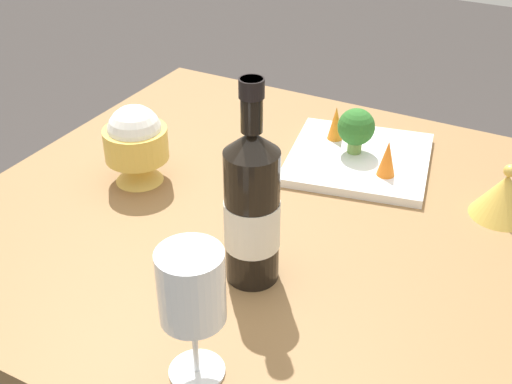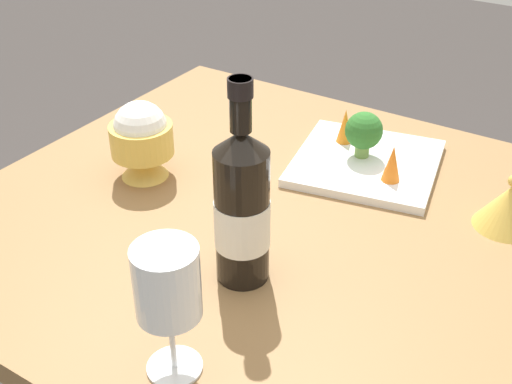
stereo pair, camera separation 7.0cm
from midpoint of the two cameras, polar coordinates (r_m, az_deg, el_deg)
name	(u,v)px [view 2 (the right image)]	position (r m, az deg, el deg)	size (l,w,h in m)	color
dining_table	(256,248)	(1.14, 1.77, -4.89)	(0.91, 0.91, 0.74)	olive
wine_bottle	(242,207)	(0.88, 1.06, -1.35)	(0.08, 0.08, 0.30)	black
wine_glass	(167,286)	(0.74, -4.96, -8.16)	(0.08, 0.08, 0.18)	white
rice_bowl	(142,139)	(1.15, -8.15, 4.56)	(0.11, 0.11, 0.14)	gold
rice_bowl_lid	(509,206)	(1.11, 22.71, -1.13)	(0.10, 0.10, 0.09)	gold
serving_plate	(366,163)	(1.22, 11.12, 2.45)	(0.29, 0.29, 0.02)	white
broccoli_floret	(364,132)	(1.21, 10.97, 5.12)	(0.07, 0.07, 0.09)	#729E4C
carrot_garnish_left	(345,126)	(1.26, 9.31, 5.64)	(0.03, 0.03, 0.07)	orange
carrot_garnish_right	(392,163)	(1.15, 13.43, 2.39)	(0.03, 0.03, 0.07)	orange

